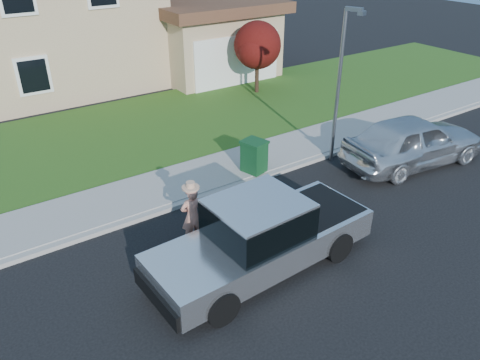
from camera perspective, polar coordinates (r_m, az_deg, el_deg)
name	(u,v)px	position (r m, az deg, el deg)	size (l,w,h in m)	color
ground	(267,249)	(11.40, 3.36, -8.39)	(80.00, 80.00, 0.00)	black
curb	(235,186)	(13.82, -0.58, -0.75)	(40.00, 0.20, 0.12)	gray
sidewalk	(216,171)	(14.63, -2.97, 1.06)	(40.00, 2.00, 0.15)	gray
lawn	(154,127)	(18.30, -10.41, 6.43)	(40.00, 7.00, 0.10)	#1F4313
house	(84,12)	(24.79, -18.52, 18.86)	(14.00, 11.30, 6.85)	tan
pickup_truck	(262,237)	(10.37, 2.64, -6.97)	(5.47, 2.14, 1.77)	black
woman	(192,215)	(11.18, -5.85, -4.27)	(0.62, 0.46, 1.70)	tan
sedan	(413,141)	(15.89, 20.39, 4.52)	(1.93, 4.80, 1.63)	silver
ornamental_tree	(258,47)	(21.28, 2.20, 15.86)	(2.29, 2.07, 3.14)	black
trash_bin	(254,156)	(14.26, 1.73, 2.95)	(0.78, 0.84, 1.01)	#113E1D
street_lamp	(341,79)	(14.79, 12.18, 11.98)	(0.35, 0.63, 4.83)	slate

